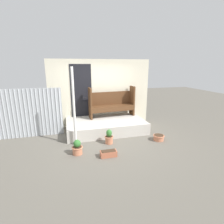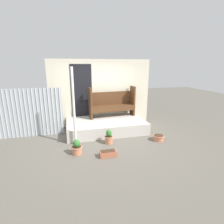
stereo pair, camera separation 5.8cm
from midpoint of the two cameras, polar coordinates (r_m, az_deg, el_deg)
name	(u,v)px [view 2 (the right image)]	position (r m, az deg, el deg)	size (l,w,h in m)	color
ground_plane	(107,140)	(5.81, -1.37, -9.05)	(24.00, 24.00, 0.00)	#666056
porch_slab	(106,126)	(6.49, -1.74, -4.48)	(2.82, 1.61, 0.41)	beige
house_wall	(100,93)	(7.01, -3.61, 6.25)	(4.02, 0.08, 2.60)	beige
fence_corrugated	(24,113)	(6.46, -26.59, -0.43)	(2.47, 0.05, 1.65)	#ADB2B7
support_post	(74,108)	(5.21, -12.06, 1.35)	(0.07, 0.07, 2.34)	white
bench	(112,102)	(6.82, 0.25, 3.19)	(1.81, 0.55, 1.16)	#54331C
flower_pot_left	(77,148)	(4.97, -11.05, -11.39)	(0.30, 0.30, 0.42)	tan
flower_pot_middle	(109,137)	(5.48, -0.73, -8.29)	(0.27, 0.27, 0.46)	tan
flower_pot_right	(159,138)	(5.93, 15.28, -8.04)	(0.37, 0.37, 0.18)	tan
planter_box_rect	(108,154)	(4.80, -0.97, -13.41)	(0.44, 0.20, 0.16)	#B76647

